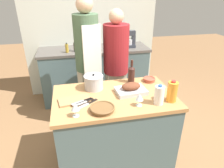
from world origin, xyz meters
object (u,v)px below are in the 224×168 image
condiment_bottle_extra (75,47)px  milk_jug (159,95)px  wine_glass_left (75,107)px  person_cook_aproned (88,59)px  condiment_bottle_tall (96,43)px  person_cook_guest (116,64)px  wine_glass_right (139,97)px  mixing_bowl (149,79)px  stand_mixer (130,40)px  juice_jug (172,92)px  knife_bread (83,101)px  roasting_pan (131,89)px  wine_bottle_green (131,74)px  stock_pot (94,82)px  wicker_basket (102,108)px  cutting_board (74,100)px  condiment_bottle_short (67,48)px  knife_paring (85,102)px  knife_chef (86,104)px

condiment_bottle_extra → milk_jug: bearing=-67.7°
wine_glass_left → person_cook_aproned: size_ratio=0.07×
condiment_bottle_tall → person_cook_guest: size_ratio=0.11×
wine_glass_left → condiment_bottle_extra: size_ratio=0.79×
wine_glass_right → person_cook_aproned: (-0.37, 1.04, 0.05)m
mixing_bowl → condiment_bottle_extra: 1.47m
stand_mixer → juice_jug: bearing=-93.1°
milk_jug → knife_bread: bearing=167.4°
roasting_pan → wine_glass_right: 0.26m
person_cook_aproned → wine_bottle_green: bearing=-70.0°
stock_pot → mixing_bowl: bearing=4.0°
wicker_basket → mixing_bowl: bearing=37.5°
cutting_board → mixing_bowl: mixing_bowl is taller
juice_jug → condiment_bottle_extra: same height
condiment_bottle_extra → wicker_basket: bearing=-84.9°
juice_jug → wine_glass_left: juice_jug is taller
wicker_basket → condiment_bottle_short: (-0.29, 1.69, 0.10)m
wine_bottle_green → mixing_bowl: bearing=-7.0°
condiment_bottle_short → wine_bottle_green: bearing=-58.3°
milk_jug → knife_bread: size_ratio=0.97×
knife_paring → condiment_bottle_tall: 1.73m
person_cook_aproned → person_cook_guest: size_ratio=1.10×
cutting_board → condiment_bottle_tall: 1.69m
mixing_bowl → knife_chef: (-0.78, -0.37, -0.02)m
knife_chef → condiment_bottle_extra: size_ratio=1.59×
roasting_pan → person_cook_aproned: 0.87m
wine_glass_right → knife_paring: 0.52m
stock_pot → wine_bottle_green: size_ratio=0.77×
wine_bottle_green → wine_glass_left: 0.88m
stand_mixer → knife_chef: bearing=-119.4°
knife_chef → wicker_basket: bearing=-44.6°
stock_pot → stand_mixer: stand_mixer is taller
mixing_bowl → condiment_bottle_short: 1.51m
wicker_basket → cutting_board: (-0.24, 0.22, -0.01)m
milk_jug → knife_paring: milk_jug is taller
wine_bottle_green → cutting_board: bearing=-156.0°
stock_pot → condiment_bottle_extra: condiment_bottle_extra is taller
roasting_pan → stock_pot: (-0.37, 0.18, 0.03)m
wine_glass_right → stand_mixer: size_ratio=0.44×
roasting_pan → condiment_bottle_short: (-0.64, 1.41, 0.08)m
wine_glass_left → person_cook_aproned: 1.11m
knife_chef → condiment_bottle_tall: bearing=78.9°
mixing_bowl → stock_pot: bearing=-176.0°
wicker_basket → wine_bottle_green: 0.69m
wine_glass_right → person_cook_guest: bearing=88.8°
milk_jug → wine_glass_right: bearing=179.1°
condiment_bottle_tall → cutting_board: bearing=-105.3°
wine_glass_right → person_cook_guest: person_cook_guest is taller
knife_chef → knife_bread: bearing=129.3°
wicker_basket → cutting_board: bearing=137.2°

